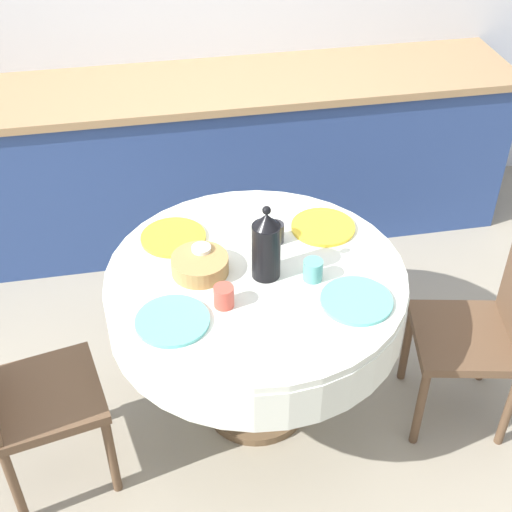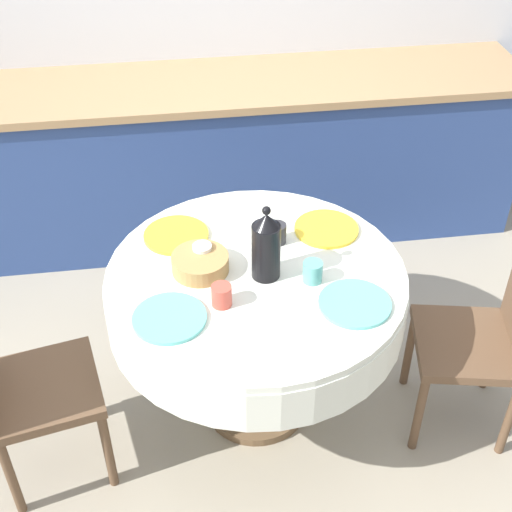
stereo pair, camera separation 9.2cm
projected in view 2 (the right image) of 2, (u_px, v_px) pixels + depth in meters
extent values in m
plane|color=#9E937F|center=(256.00, 405.00, 3.11)|extent=(12.00, 12.00, 0.00)
cube|color=#2D4784|center=(221.00, 162.00, 3.91)|extent=(3.20, 0.60, 0.86)
cube|color=#A37F56|center=(218.00, 85.00, 3.63)|extent=(3.24, 0.64, 0.04)
cylinder|color=brown|center=(256.00, 402.00, 3.10)|extent=(0.44, 0.44, 0.04)
cylinder|color=brown|center=(256.00, 359.00, 2.93)|extent=(0.11, 0.11, 0.50)
cylinder|color=silver|center=(256.00, 297.00, 2.72)|extent=(1.14, 1.14, 0.18)
cylinder|color=silver|center=(256.00, 276.00, 2.66)|extent=(1.13, 1.13, 0.03)
cube|color=brown|center=(467.00, 344.00, 2.81)|extent=(0.47, 0.47, 0.04)
cylinder|color=brown|center=(419.00, 414.00, 2.82)|extent=(0.04, 0.04, 0.41)
cylinder|color=brown|center=(409.00, 350.00, 3.09)|extent=(0.04, 0.04, 0.41)
cylinder|color=brown|center=(509.00, 418.00, 2.80)|extent=(0.04, 0.04, 0.41)
cylinder|color=brown|center=(492.00, 353.00, 3.08)|extent=(0.04, 0.04, 0.41)
cube|color=brown|center=(44.00, 389.00, 2.63)|extent=(0.47, 0.47, 0.04)
cylinder|color=brown|center=(92.00, 383.00, 2.94)|extent=(0.04, 0.04, 0.41)
cylinder|color=brown|center=(108.00, 450.00, 2.68)|extent=(0.04, 0.04, 0.41)
cylinder|color=brown|center=(4.00, 406.00, 2.85)|extent=(0.04, 0.04, 0.41)
cylinder|color=brown|center=(11.00, 478.00, 2.59)|extent=(0.04, 0.04, 0.41)
cylinder|color=#60BCB7|center=(169.00, 318.00, 2.45)|extent=(0.26, 0.26, 0.01)
cylinder|color=#CC4C3D|center=(222.00, 295.00, 2.49)|extent=(0.07, 0.07, 0.08)
cylinder|color=#60BCB7|center=(355.00, 304.00, 2.50)|extent=(0.26, 0.26, 0.01)
cylinder|color=#5BA39E|center=(313.00, 272.00, 2.59)|extent=(0.07, 0.07, 0.08)
cylinder|color=yellow|center=(176.00, 235.00, 2.82)|extent=(0.26, 0.26, 0.01)
cylinder|color=white|center=(203.00, 254.00, 2.67)|extent=(0.07, 0.07, 0.08)
cylinder|color=yellow|center=(326.00, 229.00, 2.86)|extent=(0.26, 0.26, 0.01)
cylinder|color=#28282D|center=(277.00, 233.00, 2.78)|extent=(0.07, 0.07, 0.08)
cylinder|color=black|center=(266.00, 251.00, 2.57)|extent=(0.11, 0.11, 0.22)
cone|color=black|center=(266.00, 220.00, 2.49)|extent=(0.10, 0.10, 0.05)
sphere|color=black|center=(266.00, 211.00, 2.46)|extent=(0.03, 0.03, 0.03)
cylinder|color=#AD844C|center=(200.00, 263.00, 2.64)|extent=(0.21, 0.21, 0.07)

